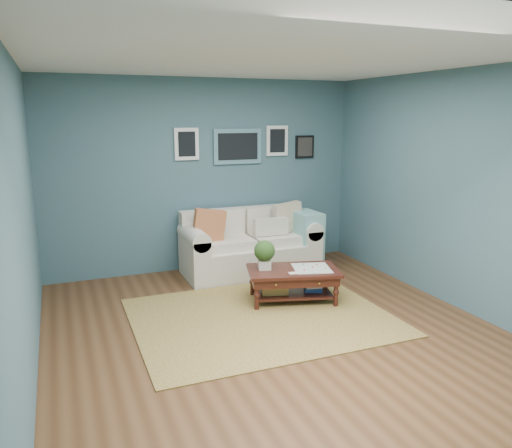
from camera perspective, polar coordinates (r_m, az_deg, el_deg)
room_shell at (r=4.89m, az=2.30°, el=2.56°), size 5.00×5.02×2.70m
area_rug at (r=5.61m, az=0.57°, el=-10.56°), size 2.75×2.20×0.01m
loveseat at (r=7.08m, az=-0.14°, el=-2.30°), size 1.92×0.87×0.99m
coffee_table at (r=5.98m, az=3.71°, el=-5.79°), size 1.20×0.89×0.75m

